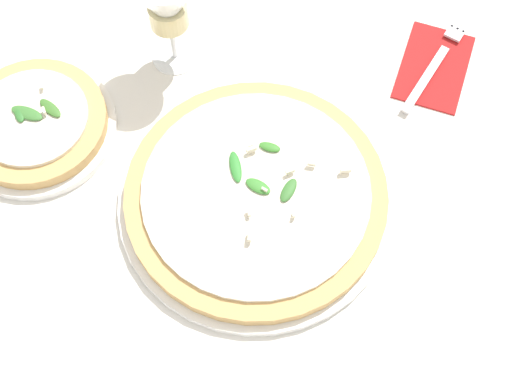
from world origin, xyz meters
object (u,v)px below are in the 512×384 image
pizza_personal_side (35,124)px  wine_glass (167,3)px  fork (437,60)px  pizza_arugula_main (256,197)px

pizza_personal_side → wine_glass: size_ratio=1.31×
pizza_personal_side → fork: 0.56m
pizza_arugula_main → fork: 0.33m
pizza_arugula_main → wine_glass: bearing=64.6°
pizza_arugula_main → fork: pizza_arugula_main is taller
wine_glass → fork: bearing=-54.0°
wine_glass → fork: (0.22, -0.30, -0.10)m
wine_glass → fork: 0.38m
fork → wine_glass: bearing=120.4°
pizza_personal_side → fork: size_ratio=1.04×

